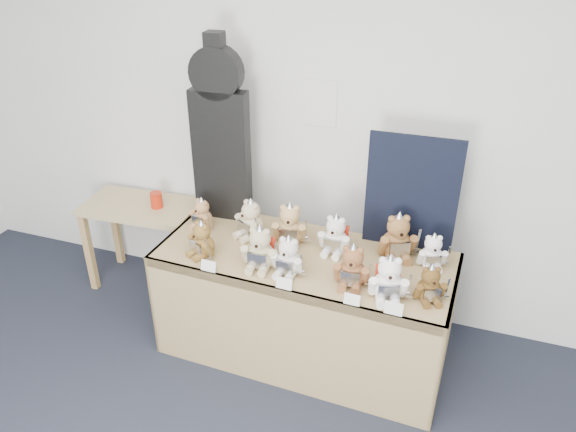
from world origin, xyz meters
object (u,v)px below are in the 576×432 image
(red_cup, at_px, (156,200))
(teddy_back_right, at_px, (398,238))
(teddy_front_right, at_px, (352,268))
(display_table, at_px, (300,284))
(teddy_front_left, at_px, (260,249))
(teddy_front_far_left, at_px, (202,240))
(side_table, at_px, (142,219))
(teddy_back_centre_right, at_px, (335,236))
(guitar_case, at_px, (220,133))
(teddy_back_end, at_px, (432,253))
(teddy_front_centre, at_px, (288,258))
(teddy_front_end, at_px, (430,285))
(teddy_front_far_right, at_px, (389,280))
(teddy_back_centre_left, at_px, (290,226))
(teddy_back_left, at_px, (250,221))
(teddy_back_far_left, at_px, (202,215))

(red_cup, relative_size, teddy_back_right, 0.37)
(teddy_front_right, distance_m, teddy_back_right, 0.41)
(display_table, distance_m, teddy_front_left, 0.36)
(teddy_front_left, bearing_deg, teddy_front_far_left, 175.05)
(teddy_front_far_left, xyz_separation_m, teddy_front_right, (0.92, 0.00, 0.01))
(side_table, relative_size, teddy_back_centre_right, 3.07)
(guitar_case, xyz_separation_m, teddy_front_left, (0.46, -0.50, -0.47))
(red_cup, distance_m, teddy_back_end, 1.97)
(teddy_front_centre, bearing_deg, teddy_front_right, 7.19)
(display_table, height_order, side_table, display_table)
(teddy_back_centre_right, relative_size, teddy_back_right, 0.87)
(side_table, relative_size, teddy_front_end, 3.60)
(teddy_front_far_right, distance_m, teddy_back_centre_left, 0.77)
(teddy_front_left, bearing_deg, display_table, 25.84)
(teddy_back_left, bearing_deg, teddy_front_far_right, 6.96)
(display_table, height_order, teddy_back_centre_left, teddy_back_centre_left)
(guitar_case, bearing_deg, teddy_front_far_left, -83.85)
(teddy_front_left, height_order, teddy_front_end, teddy_front_left)
(side_table, bearing_deg, teddy_front_left, -28.08)
(teddy_front_far_right, distance_m, teddy_back_end, 0.43)
(side_table, relative_size, teddy_back_right, 2.68)
(teddy_front_right, distance_m, teddy_back_left, 0.78)
(side_table, height_order, teddy_back_centre_right, teddy_back_centre_right)
(teddy_front_left, xyz_separation_m, teddy_back_far_left, (-0.53, 0.30, -0.03))
(teddy_front_right, xyz_separation_m, teddy_back_far_left, (-1.07, 0.30, -0.02))
(teddy_front_left, bearing_deg, teddy_back_left, 117.31)
(teddy_back_centre_left, bearing_deg, teddy_back_left, 171.37)
(teddy_front_right, distance_m, teddy_back_far_left, 1.11)
(teddy_front_right, bearing_deg, teddy_front_far_left, 175.46)
(display_table, height_order, teddy_front_far_right, teddy_front_far_right)
(guitar_case, height_order, teddy_front_left, guitar_case)
(teddy_back_centre_left, bearing_deg, teddy_front_centre, -83.13)
(display_table, distance_m, teddy_front_far_right, 0.63)
(display_table, xyz_separation_m, teddy_back_centre_right, (0.16, 0.18, 0.27))
(teddy_front_left, relative_size, teddy_front_centre, 1.10)
(teddy_back_centre_right, height_order, teddy_back_far_left, teddy_back_centre_right)
(display_table, height_order, guitar_case, guitar_case)
(red_cup, distance_m, teddy_back_far_left, 0.55)
(teddy_front_right, bearing_deg, teddy_front_left, 175.79)
(teddy_back_left, relative_size, teddy_back_centre_left, 0.95)
(guitar_case, xyz_separation_m, teddy_front_end, (1.42, -0.49, -0.50))
(side_table, xyz_separation_m, teddy_back_end, (2.09, -0.20, 0.28))
(teddy_front_far_left, bearing_deg, teddy_front_left, 25.59)
(side_table, xyz_separation_m, teddy_back_left, (0.97, -0.23, 0.30))
(teddy_front_far_right, xyz_separation_m, teddy_back_far_left, (-1.28, 0.35, -0.03))
(red_cup, height_order, teddy_back_centre_right, teddy_back_centre_right)
(teddy_front_far_left, relative_size, teddy_back_right, 0.78)
(display_table, relative_size, side_table, 2.14)
(teddy_front_far_left, relative_size, teddy_back_end, 1.05)
(display_table, xyz_separation_m, teddy_front_centre, (-0.03, -0.13, 0.27))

